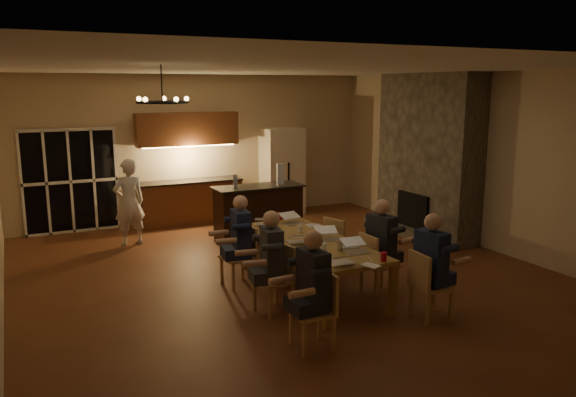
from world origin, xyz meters
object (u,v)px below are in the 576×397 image
at_px(plate_far, 314,226).
at_px(bar_bottle, 235,181).
at_px(person_left_near, 313,290).
at_px(person_left_far, 241,241).
at_px(standing_person, 129,202).
at_px(chair_right_mid, 379,264).
at_px(mug_mid, 300,229).
at_px(chair_right_far, 342,244).
at_px(plate_left, 324,260).
at_px(laptop_c, 299,235).
at_px(redcup_far, 279,216).
at_px(chair_left_far, 238,257).
at_px(person_left_mid, 272,262).
at_px(person_right_near, 431,266).
at_px(chair_right_near, 432,285).
at_px(refrigerator, 282,171).
at_px(person_right_mid, 381,246).
at_px(bar_island, 258,213).
at_px(chair_left_mid, 273,280).
at_px(plate_near, 349,247).
at_px(chandelier, 162,102).
at_px(laptop_a, 341,255).
at_px(can_cola, 265,217).
at_px(redcup_near, 384,257).
at_px(mug_front, 324,246).
at_px(laptop_b, 357,244).
at_px(chair_left_near, 312,311).
at_px(bar_blender, 280,174).
at_px(laptop_e, 265,218).
at_px(laptop_d, 327,232).
at_px(dining_table, 311,265).
at_px(redcup_mid, 272,233).

height_order(plate_far, bar_bottle, bar_bottle).
bearing_deg(person_left_near, plate_far, 148.96).
distance_m(person_left_far, standing_person, 3.19).
bearing_deg(chair_right_mid, mug_mid, 32.93).
xyz_separation_m(chair_right_far, plate_left, (-1.19, -1.48, 0.31)).
distance_m(laptop_c, redcup_far, 1.42).
height_order(chair_left_far, person_left_mid, person_left_mid).
height_order(person_left_near, person_right_near, same).
height_order(chair_right_near, mug_mid, chair_right_near).
bearing_deg(person_left_near, person_left_mid, 178.02).
bearing_deg(plate_left, redcup_far, 78.88).
relative_size(refrigerator, person_right_mid, 1.45).
bearing_deg(bar_island, chair_left_mid, -110.27).
bearing_deg(person_left_near, chair_right_far, 139.57).
xyz_separation_m(plate_left, plate_far, (0.76, 1.64, 0.00)).
height_order(person_right_mid, plate_near, person_right_mid).
distance_m(mug_mid, bar_bottle, 2.39).
relative_size(chandelier, laptop_a, 1.99).
bearing_deg(chandelier, can_cola, 35.14).
height_order(chair_left_mid, plate_near, chair_left_mid).
height_order(chandelier, redcup_near, chandelier).
bearing_deg(mug_front, plate_far, 66.99).
relative_size(plate_near, plate_left, 1.02).
distance_m(chair_left_far, laptop_b, 1.90).
distance_m(refrigerator, chandelier, 6.41).
height_order(chair_right_mid, mug_front, chair_right_mid).
relative_size(person_left_mid, chandelier, 2.17).
bearing_deg(person_left_near, chair_left_near, -39.06).
xyz_separation_m(plate_far, bar_blender, (0.40, 2.07, 0.52)).
bearing_deg(refrigerator, laptop_a, -109.05).
bearing_deg(can_cola, chair_right_mid, -65.39).
bearing_deg(laptop_c, person_left_mid, 47.06).
distance_m(standing_person, plate_far, 3.73).
distance_m(chair_right_near, chair_right_mid, 1.03).
height_order(chair_left_near, standing_person, standing_person).
height_order(person_left_far, laptop_e, person_left_far).
bearing_deg(person_right_near, laptop_d, 17.69).
xyz_separation_m(chandelier, laptop_d, (2.30, -0.10, -1.89)).
distance_m(bar_island, person_left_mid, 3.57).
height_order(redcup_far, bar_blender, bar_blender).
height_order(dining_table, bar_island, bar_island).
distance_m(chair_right_mid, bar_blender, 3.46).
height_order(dining_table, redcup_near, redcup_near).
bearing_deg(chair_right_far, person_right_mid, 161.67).
xyz_separation_m(chair_left_mid, bar_bottle, (0.78, 3.36, 0.76)).
xyz_separation_m(person_left_mid, redcup_mid, (0.45, 0.96, 0.12)).
bearing_deg(bar_blender, standing_person, 176.91).
xyz_separation_m(person_left_far, plate_near, (1.15, -1.16, 0.07)).
bearing_deg(standing_person, bar_bottle, 145.58).
relative_size(person_left_mid, redcup_near, 11.50).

